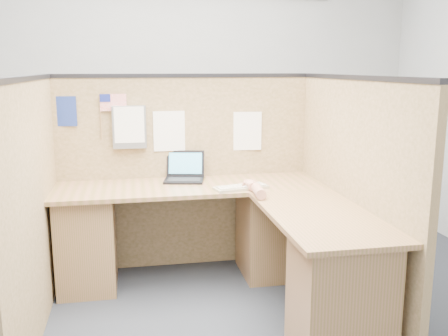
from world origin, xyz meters
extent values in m
plane|color=black|center=(0.00, 0.00, 0.00)|extent=(5.00, 5.00, 0.00)
plane|color=#9C9FA1|center=(0.00, 2.25, 1.40)|extent=(5.00, 0.00, 5.00)
plane|color=#9C9FA1|center=(0.00, -2.25, 1.40)|extent=(5.00, 0.00, 5.00)
cube|color=brown|center=(0.00, 1.00, 0.75)|extent=(2.05, 0.05, 1.50)
cube|color=#232328|center=(0.00, 1.00, 1.51)|extent=(2.05, 0.06, 0.03)
cube|color=brown|center=(-1.00, 0.10, 0.75)|extent=(0.05, 1.80, 1.50)
cube|color=#232328|center=(-1.00, 0.10, 1.51)|extent=(0.06, 1.80, 0.03)
cube|color=brown|center=(1.00, 0.10, 0.75)|extent=(0.05, 1.80, 1.50)
cube|color=#232328|center=(1.00, 0.10, 1.51)|extent=(0.06, 1.80, 0.03)
cube|color=brown|center=(0.00, 0.68, 0.71)|extent=(1.95, 0.60, 0.03)
cube|color=brown|center=(0.68, -0.20, 0.71)|extent=(0.60, 1.15, 0.03)
cube|color=brown|center=(-0.75, 0.68, 0.35)|extent=(0.40, 0.50, 0.70)
cube|color=brown|center=(0.60, 0.68, 0.35)|extent=(0.40, 0.50, 0.70)
cube|color=brown|center=(0.68, -0.52, 0.35)|extent=(0.50, 0.40, 0.70)
cube|color=black|center=(-0.03, 0.80, 0.74)|extent=(0.33, 0.27, 0.02)
cube|color=black|center=(-0.03, 0.94, 0.84)|extent=(0.30, 0.12, 0.20)
cube|color=teal|center=(-0.03, 0.93, 0.84)|extent=(0.26, 0.10, 0.16)
cube|color=tan|center=(0.34, 0.49, 0.74)|extent=(0.41, 0.22, 0.02)
cube|color=silver|center=(0.34, 0.49, 0.75)|extent=(0.37, 0.18, 0.01)
ellipsoid|color=silver|center=(0.40, 0.48, 0.75)|extent=(0.12, 0.09, 0.04)
ellipsoid|color=tan|center=(0.40, 0.47, 0.78)|extent=(0.09, 0.11, 0.05)
cylinder|color=tan|center=(0.41, 0.42, 0.76)|extent=(0.06, 0.05, 0.06)
cylinder|color=tan|center=(0.42, 0.28, 0.76)|extent=(0.10, 0.26, 0.08)
cube|color=navy|center=(-0.88, 0.97, 1.26)|extent=(0.16, 0.03, 0.22)
cylinder|color=olive|center=(-0.63, 0.96, 1.21)|extent=(0.01, 0.01, 0.34)
cube|color=red|center=(-0.53, 0.96, 1.32)|extent=(0.19, 0.00, 0.13)
cube|color=navy|center=(-0.59, 0.95, 1.35)|extent=(0.08, 0.00, 0.06)
cube|color=slate|center=(-0.42, 0.94, 1.13)|extent=(0.25, 0.05, 0.32)
cube|color=white|center=(-0.42, 0.92, 1.15)|extent=(0.22, 0.01, 0.27)
cube|color=white|center=(-0.12, 0.97, 1.09)|extent=(0.24, 0.01, 0.31)
cube|color=white|center=(0.49, 0.97, 1.08)|extent=(0.24, 0.02, 0.30)
camera|label=1|loc=(-0.42, -2.86, 1.58)|focal=40.00mm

